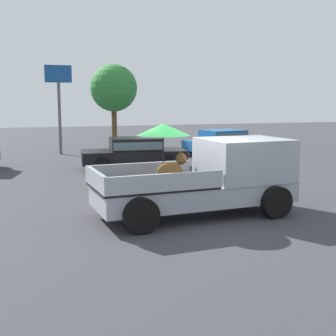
# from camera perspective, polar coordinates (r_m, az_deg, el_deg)

# --- Properties ---
(ground_plane) EXTENTS (80.00, 80.00, 0.00)m
(ground_plane) POSITION_cam_1_polar(r_m,az_deg,el_deg) (11.39, 3.41, -6.03)
(ground_plane) COLOR #38383D
(pickup_truck_main) EXTENTS (5.16, 2.50, 2.32)m
(pickup_truck_main) POSITION_cam_1_polar(r_m,az_deg,el_deg) (11.38, 5.48, -1.03)
(pickup_truck_main) COLOR black
(pickup_truck_main) RESTS_ON ground
(parked_sedan_near) EXTENTS (4.57, 2.62, 1.33)m
(parked_sedan_near) POSITION_cam_1_polar(r_m,az_deg,el_deg) (23.94, 7.14, 3.45)
(parked_sedan_near) COLOR black
(parked_sedan_near) RESTS_ON ground
(parked_sedan_far) EXTENTS (4.45, 2.31, 1.33)m
(parked_sedan_far) POSITION_cam_1_polar(r_m,az_deg,el_deg) (18.87, -4.33, 2.11)
(parked_sedan_far) COLOR black
(parked_sedan_far) RESTS_ON ground
(motel_sign) EXTENTS (1.40, 0.16, 4.71)m
(motel_sign) POSITION_cam_1_polar(r_m,az_deg,el_deg) (24.67, -13.78, 9.46)
(motel_sign) COLOR #59595B
(motel_sign) RESTS_ON ground
(tree_by_lot) EXTENTS (2.85, 2.85, 5.05)m
(tree_by_lot) POSITION_cam_1_polar(r_m,az_deg,el_deg) (27.70, -6.95, 10.05)
(tree_by_lot) COLOR brown
(tree_by_lot) RESTS_ON ground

